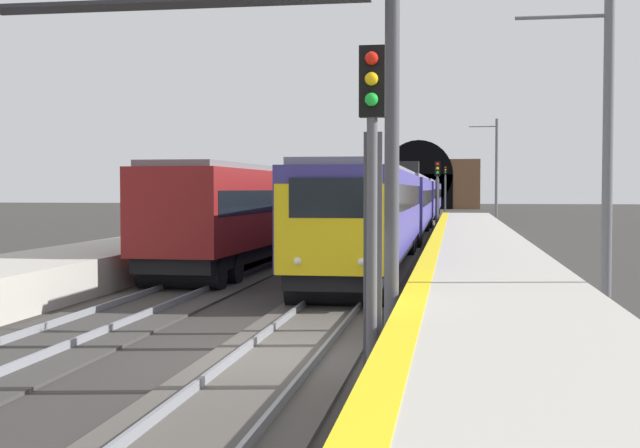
# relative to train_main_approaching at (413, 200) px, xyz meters

# --- Properties ---
(ground_plane) EXTENTS (320.00, 320.00, 0.00)m
(ground_plane) POSITION_rel_train_main_approaching_xyz_m (-48.39, 0.00, -2.20)
(ground_plane) COLOR #302D2B
(platform_right) EXTENTS (112.00, 3.76, 1.07)m
(platform_right) POSITION_rel_train_main_approaching_xyz_m (-48.39, -3.94, -1.66)
(platform_right) COLOR #ADA89E
(platform_right) RESTS_ON ground_plane
(platform_right_edge_strip) EXTENTS (112.00, 0.50, 0.01)m
(platform_right_edge_strip) POSITION_rel_train_main_approaching_xyz_m (-48.39, -2.31, -1.13)
(platform_right_edge_strip) COLOR yellow
(platform_right_edge_strip) RESTS_ON platform_right
(track_main_line) EXTENTS (160.00, 2.74, 0.21)m
(track_main_line) POSITION_rel_train_main_approaching_xyz_m (-48.39, 0.00, -2.16)
(track_main_line) COLOR #4C4742
(track_main_line) RESTS_ON ground_plane
(track_adjacent_line) EXTENTS (160.00, 3.19, 0.21)m
(track_adjacent_line) POSITION_rel_train_main_approaching_xyz_m (-48.39, 4.80, -2.16)
(track_adjacent_line) COLOR #383533
(track_adjacent_line) RESTS_ON ground_plane
(train_main_approaching) EXTENTS (85.68, 2.99, 4.74)m
(train_main_approaching) POSITION_rel_train_main_approaching_xyz_m (0.00, 0.00, 0.00)
(train_main_approaching) COLOR navy
(train_main_approaching) RESTS_ON ground_plane
(train_adjacent_platform) EXTENTS (40.60, 3.32, 4.79)m
(train_adjacent_platform) POSITION_rel_train_main_approaching_xyz_m (-19.52, 4.80, 0.05)
(train_adjacent_platform) COLOR maroon
(train_adjacent_platform) RESTS_ON ground_plane
(railway_signal_near) EXTENTS (0.39, 0.38, 5.16)m
(railway_signal_near) POSITION_rel_train_main_approaching_xyz_m (-50.44, -1.83, 0.93)
(railway_signal_near) COLOR #4C4C54
(railway_signal_near) RESTS_ON ground_plane
(railway_signal_mid) EXTENTS (0.39, 0.38, 4.99)m
(railway_signal_mid) POSITION_rel_train_main_approaching_xyz_m (-3.09, -1.83, 0.84)
(railway_signal_mid) COLOR #4C4C54
(railway_signal_mid) RESTS_ON ground_plane
(railway_signal_far) EXTENTS (0.39, 0.38, 6.00)m
(railway_signal_far) POSITION_rel_train_main_approaching_xyz_m (46.85, -1.83, 1.39)
(railway_signal_far) COLOR #4C4C54
(railway_signal_far) RESTS_ON ground_plane
(overhead_signal_gantry) EXTENTS (0.70, 8.81, 7.47)m
(overhead_signal_gantry) POSITION_rel_train_main_approaching_xyz_m (-46.98, 2.40, 3.43)
(overhead_signal_gantry) COLOR #3F3F47
(overhead_signal_gantry) RESTS_ON ground_plane
(tunnel_portal) EXTENTS (2.23, 18.45, 10.45)m
(tunnel_portal) POSITION_rel_train_main_approaching_xyz_m (66.10, 2.40, 1.62)
(tunnel_portal) COLOR brown
(tunnel_portal) RESTS_ON ground_plane
(catenary_mast_near) EXTENTS (0.22, 2.05, 7.28)m
(catenary_mast_near) POSITION_rel_train_main_approaching_xyz_m (-44.43, -6.19, 1.54)
(catenary_mast_near) COLOR #595B60
(catenary_mast_near) RESTS_ON ground_plane
(catenary_mast_far) EXTENTS (0.22, 2.22, 8.48)m
(catenary_mast_far) POSITION_rel_train_main_approaching_xyz_m (3.56, -6.19, 2.16)
(catenary_mast_far) COLOR #595B60
(catenary_mast_far) RESTS_ON ground_plane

